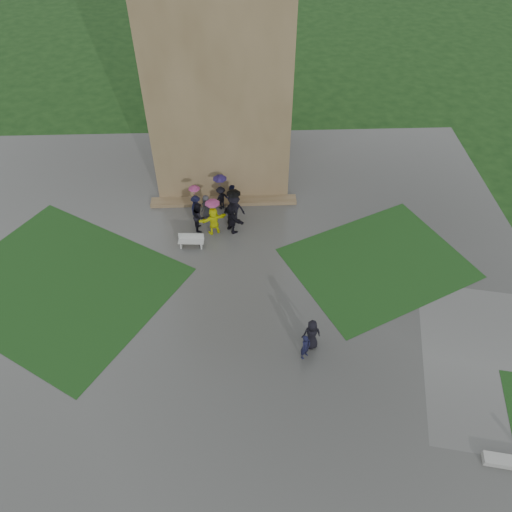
{
  "coord_description": "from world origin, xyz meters",
  "views": [
    {
      "loc": [
        1.12,
        -13.85,
        19.5
      ],
      "look_at": [
        1.79,
        4.6,
        1.2
      ],
      "focal_mm": 35.0,
      "sensor_mm": 36.0,
      "label": 1
    }
  ],
  "objects_px": {
    "pedestrian_mid": "(306,347)",
    "pedestrian_near": "(312,334)",
    "tower": "(217,27)",
    "bench": "(191,241)"
  },
  "relations": [
    {
      "from": "pedestrian_mid",
      "to": "pedestrian_near",
      "type": "bearing_deg",
      "value": 13.71
    },
    {
      "from": "pedestrian_near",
      "to": "pedestrian_mid",
      "type": "bearing_deg",
      "value": 54.74
    },
    {
      "from": "tower",
      "to": "pedestrian_mid",
      "type": "bearing_deg",
      "value": -76.43
    },
    {
      "from": "tower",
      "to": "pedestrian_mid",
      "type": "xyz_separation_m",
      "value": [
        3.83,
        -15.85,
        -8.25
      ]
    },
    {
      "from": "pedestrian_mid",
      "to": "pedestrian_near",
      "type": "height_order",
      "value": "pedestrian_near"
    },
    {
      "from": "tower",
      "to": "bench",
      "type": "distance_m",
      "value": 12.03
    },
    {
      "from": "bench",
      "to": "pedestrian_near",
      "type": "relative_size",
      "value": 0.82
    },
    {
      "from": "pedestrian_mid",
      "to": "tower",
      "type": "bearing_deg",
      "value": 57.37
    },
    {
      "from": "tower",
      "to": "pedestrian_near",
      "type": "distance_m",
      "value": 17.79
    },
    {
      "from": "tower",
      "to": "bench",
      "type": "bearing_deg",
      "value": -102.12
    }
  ]
}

